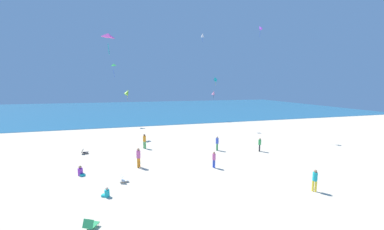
# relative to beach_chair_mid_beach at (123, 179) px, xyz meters

# --- Properties ---
(ground_plane) EXTENTS (120.00, 120.00, 0.00)m
(ground_plane) POSITION_rel_beach_chair_mid_beach_xyz_m (6.21, 4.66, -0.25)
(ground_plane) COLOR beige
(ocean_water) EXTENTS (120.00, 60.00, 0.05)m
(ocean_water) POSITION_rel_beach_chair_mid_beach_xyz_m (6.21, 52.48, -0.23)
(ocean_water) COLOR #236084
(ocean_water) RESTS_ON ground_plane
(beach_chair_mid_beach) EXTENTS (0.72, 0.66, 0.58)m
(beach_chair_mid_beach) POSITION_rel_beach_chair_mid_beach_xyz_m (0.00, 0.00, 0.00)
(beach_chair_mid_beach) COLOR white
(beach_chair_mid_beach) RESTS_ON ground_plane
(beach_chair_near_camera) EXTENTS (0.68, 0.50, 0.52)m
(beach_chair_near_camera) POSITION_rel_beach_chair_mid_beach_xyz_m (-4.06, 8.22, -0.03)
(beach_chair_near_camera) COLOR black
(beach_chair_near_camera) RESTS_ON ground_plane
(beach_chair_far_left) EXTENTS (0.78, 0.81, 0.58)m
(beach_chair_far_left) POSITION_rel_beach_chair_mid_beach_xyz_m (-1.42, -5.23, 0.03)
(beach_chair_far_left) COLOR #2D9956
(beach_chair_far_left) RESTS_ON ground_plane
(person_0) EXTENTS (0.41, 0.41, 1.48)m
(person_0) POSITION_rel_beach_chair_mid_beach_xyz_m (14.04, 4.03, 0.60)
(person_0) COLOR black
(person_0) RESTS_ON ground_plane
(person_1) EXTENTS (0.46, 0.46, 1.67)m
(person_1) POSITION_rel_beach_chair_mid_beach_xyz_m (2.15, 8.53, 0.71)
(person_1) COLOR green
(person_1) RESTS_ON ground_plane
(person_2) EXTENTS (0.37, 0.37, 1.43)m
(person_2) POSITION_rel_beach_chair_mid_beach_xyz_m (7.51, 0.84, 0.58)
(person_2) COLOR blue
(person_2) RESTS_ON ground_plane
(person_3) EXTENTS (0.67, 0.68, 0.79)m
(person_3) POSITION_rel_beach_chair_mid_beach_xyz_m (-3.25, 2.21, 0.04)
(person_3) COLOR purple
(person_3) RESTS_ON ground_plane
(person_4) EXTENTS (0.48, 0.48, 1.72)m
(person_4) POSITION_rel_beach_chair_mid_beach_xyz_m (1.25, 2.72, 0.74)
(person_4) COLOR orange
(person_4) RESTS_ON ground_plane
(person_5) EXTENTS (0.59, 0.48, 0.65)m
(person_5) POSITION_rel_beach_chair_mid_beach_xyz_m (-0.95, -2.01, -0.01)
(person_5) COLOR #19ADB2
(person_5) RESTS_ON ground_plane
(person_6) EXTENTS (0.42, 0.42, 1.52)m
(person_6) POSITION_rel_beach_chair_mid_beach_xyz_m (12.41, -5.03, 0.63)
(person_6) COLOR yellow
(person_6) RESTS_ON ground_plane
(person_7) EXTENTS (0.44, 0.44, 1.58)m
(person_7) POSITION_rel_beach_chair_mid_beach_xyz_m (9.75, 5.61, 0.66)
(person_7) COLOR green
(person_7) RESTS_ON ground_plane
(kite_teal) EXTENTS (0.46, 0.99, 1.62)m
(kite_teal) POSITION_rel_beach_chair_mid_beach_xyz_m (17.56, 25.83, 7.97)
(kite_teal) COLOR #1EADAD
(kite_green) EXTENTS (0.84, 0.96, 1.86)m
(kite_green) POSITION_rel_beach_chair_mid_beach_xyz_m (-1.30, 16.93, 9.69)
(kite_green) COLOR green
(kite_pink) EXTENTS (0.97, 1.04, 1.55)m
(kite_pink) POSITION_rel_beach_chair_mid_beach_xyz_m (17.03, 25.45, 5.38)
(kite_pink) COLOR pink
(kite_purple) EXTENTS (0.72, 0.79, 1.60)m
(kite_purple) POSITION_rel_beach_chair_mid_beach_xyz_m (18.34, 11.61, 14.72)
(kite_purple) COLOR purple
(kite_magenta) EXTENTS (0.76, 0.71, 1.15)m
(kite_magenta) POSITION_rel_beach_chair_mid_beach_xyz_m (-0.32, -3.10, 9.50)
(kite_magenta) COLOR #DB3DA8
(kite_lime) EXTENTS (1.41, 1.30, 2.03)m
(kite_lime) POSITION_rel_beach_chair_mid_beach_xyz_m (0.39, 23.80, 5.68)
(kite_lime) COLOR #99DB33
(kite_white) EXTENTS (0.75, 0.80, 1.41)m
(kite_white) POSITION_rel_beach_chair_mid_beach_xyz_m (12.91, 20.31, 15.22)
(kite_white) COLOR white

